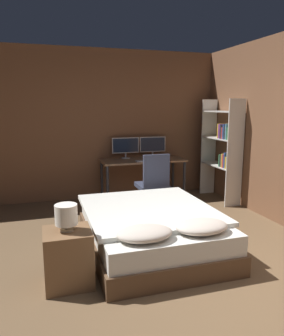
{
  "coord_description": "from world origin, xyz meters",
  "views": [
    {
      "loc": [
        -1.49,
        -2.15,
        1.7
      ],
      "look_at": [
        -0.01,
        2.6,
        0.75
      ],
      "focal_mm": 35.0,
      "sensor_mm": 36.0,
      "label": 1
    }
  ],
  "objects_px": {
    "bed": "(151,229)",
    "nightstand": "(68,258)",
    "bedside_lamp": "(66,215)",
    "desk": "(143,164)",
    "monitor_left": "(126,146)",
    "keyboard": "(146,161)",
    "computer_mouse": "(161,160)",
    "bookshelf": "(224,145)",
    "monitor_right": "(153,145)",
    "office_chair": "(153,189)"
  },
  "relations": [
    {
      "from": "bed",
      "to": "keyboard",
      "type": "bearing_deg",
      "value": 73.72
    },
    {
      "from": "bedside_lamp",
      "to": "desk",
      "type": "relative_size",
      "value": 0.17
    },
    {
      "from": "desk",
      "to": "monitor_left",
      "type": "height_order",
      "value": "monitor_left"
    },
    {
      "from": "bed",
      "to": "desk",
      "type": "xyz_separation_m",
      "value": [
        0.55,
        2.09,
        0.4
      ]
    },
    {
      "from": "bed",
      "to": "nightstand",
      "type": "relative_size",
      "value": 3.52
    },
    {
      "from": "office_chair",
      "to": "monitor_right",
      "type": "bearing_deg",
      "value": 71.47
    },
    {
      "from": "office_chair",
      "to": "nightstand",
      "type": "bearing_deg",
      "value": -129.48
    },
    {
      "from": "bed",
      "to": "desk",
      "type": "distance_m",
      "value": 2.2
    },
    {
      "from": "bed",
      "to": "office_chair",
      "type": "height_order",
      "value": "office_chair"
    },
    {
      "from": "bookshelf",
      "to": "desk",
      "type": "bearing_deg",
      "value": 157.95
    },
    {
      "from": "bed",
      "to": "bedside_lamp",
      "type": "height_order",
      "value": "bedside_lamp"
    },
    {
      "from": "desk",
      "to": "monitor_right",
      "type": "relative_size",
      "value": 3.0
    },
    {
      "from": "nightstand",
      "to": "desk",
      "type": "relative_size",
      "value": 0.36
    },
    {
      "from": "desk",
      "to": "nightstand",
      "type": "bearing_deg",
      "value": -120.99
    },
    {
      "from": "office_chair",
      "to": "keyboard",
      "type": "bearing_deg",
      "value": 82.6
    },
    {
      "from": "keyboard",
      "to": "bookshelf",
      "type": "xyz_separation_m",
      "value": [
        1.34,
        -0.33,
        0.27
      ]
    },
    {
      "from": "nightstand",
      "to": "desk",
      "type": "bearing_deg",
      "value": 59.01
    },
    {
      "from": "nightstand",
      "to": "bedside_lamp",
      "type": "bearing_deg",
      "value": 0.0
    },
    {
      "from": "computer_mouse",
      "to": "office_chair",
      "type": "bearing_deg",
      "value": -121.45
    },
    {
      "from": "computer_mouse",
      "to": "monitor_left",
      "type": "bearing_deg",
      "value": 141.66
    },
    {
      "from": "bed",
      "to": "keyboard",
      "type": "relative_size",
      "value": 5.02
    },
    {
      "from": "desk",
      "to": "bookshelf",
      "type": "xyz_separation_m",
      "value": [
        1.34,
        -0.54,
        0.36
      ]
    },
    {
      "from": "bedside_lamp",
      "to": "desk",
      "type": "height_order",
      "value": "bedside_lamp"
    },
    {
      "from": "monitor_left",
      "to": "keyboard",
      "type": "bearing_deg",
      "value": -58.5
    },
    {
      "from": "desk",
      "to": "keyboard",
      "type": "bearing_deg",
      "value": -90.0
    },
    {
      "from": "nightstand",
      "to": "keyboard",
      "type": "bearing_deg",
      "value": 56.8
    },
    {
      "from": "bedside_lamp",
      "to": "bookshelf",
      "type": "height_order",
      "value": "bookshelf"
    },
    {
      "from": "desk",
      "to": "bookshelf",
      "type": "distance_m",
      "value": 1.49
    },
    {
      "from": "bed",
      "to": "nightstand",
      "type": "bearing_deg",
      "value": -153.2
    },
    {
      "from": "monitor_left",
      "to": "monitor_right",
      "type": "bearing_deg",
      "value": 0.0
    },
    {
      "from": "bookshelf",
      "to": "computer_mouse",
      "type": "bearing_deg",
      "value": 162.76
    },
    {
      "from": "bed",
      "to": "monitor_left",
      "type": "bearing_deg",
      "value": 82.99
    },
    {
      "from": "nightstand",
      "to": "bed",
      "type": "bearing_deg",
      "value": 26.8
    },
    {
      "from": "desk",
      "to": "monitor_left",
      "type": "relative_size",
      "value": 3.0
    },
    {
      "from": "office_chair",
      "to": "bookshelf",
      "type": "bearing_deg",
      "value": 10.22
    },
    {
      "from": "computer_mouse",
      "to": "bookshelf",
      "type": "xyz_separation_m",
      "value": [
        1.06,
        -0.33,
        0.26
      ]
    },
    {
      "from": "bed",
      "to": "monitor_left",
      "type": "height_order",
      "value": "monitor_left"
    },
    {
      "from": "bed",
      "to": "computer_mouse",
      "type": "height_order",
      "value": "computer_mouse"
    },
    {
      "from": "nightstand",
      "to": "monitor_right",
      "type": "xyz_separation_m",
      "value": [
        1.82,
        2.82,
        0.69
      ]
    },
    {
      "from": "bedside_lamp",
      "to": "monitor_right",
      "type": "distance_m",
      "value": 3.37
    },
    {
      "from": "bed",
      "to": "nightstand",
      "type": "distance_m",
      "value": 1.14
    },
    {
      "from": "bed",
      "to": "office_chair",
      "type": "relative_size",
      "value": 1.98
    },
    {
      "from": "desk",
      "to": "bookshelf",
      "type": "height_order",
      "value": "bookshelf"
    },
    {
      "from": "keyboard",
      "to": "office_chair",
      "type": "distance_m",
      "value": 0.69
    },
    {
      "from": "desk",
      "to": "monitor_right",
      "type": "xyz_separation_m",
      "value": [
        0.26,
        0.22,
        0.31
      ]
    },
    {
      "from": "monitor_right",
      "to": "keyboard",
      "type": "xyz_separation_m",
      "value": [
        -0.26,
        -0.43,
        -0.21
      ]
    },
    {
      "from": "monitor_right",
      "to": "bedside_lamp",
      "type": "bearing_deg",
      "value": -122.94
    },
    {
      "from": "monitor_left",
      "to": "keyboard",
      "type": "xyz_separation_m",
      "value": [
        0.26,
        -0.43,
        -0.21
      ]
    },
    {
      "from": "bedside_lamp",
      "to": "office_chair",
      "type": "bearing_deg",
      "value": 50.52
    },
    {
      "from": "desk",
      "to": "computer_mouse",
      "type": "height_order",
      "value": "computer_mouse"
    }
  ]
}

